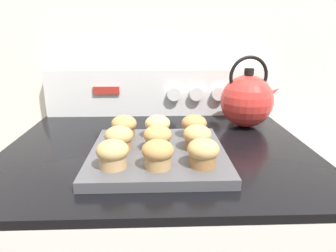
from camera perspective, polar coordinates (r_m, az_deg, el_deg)
The scene contains 13 objects.
wall_back at distance 1.09m, azimuth -2.18°, elevation 18.19°, with size 8.00×0.05×2.40m.
control_panel at distance 1.06m, azimuth -1.85°, elevation 6.49°, with size 0.77×0.07×0.16m.
muffin_pan at distance 0.70m, azimuth -1.75°, elevation -5.40°, with size 0.31×0.31×0.02m.
muffin_r0_c0 at distance 0.61m, azimuth -10.45°, elevation -5.20°, with size 0.07×0.07×0.06m.
muffin_r0_c1 at distance 0.60m, azimuth -1.88°, elevation -5.27°, with size 0.07×0.07×0.06m.
muffin_r0_c2 at distance 0.61m, azimuth 6.78°, elevation -5.01°, with size 0.07×0.07×0.06m.
muffin_r1_c0 at distance 0.69m, azimuth -9.25°, elevation -2.33°, with size 0.07×0.07×0.06m.
muffin_r1_c1 at distance 0.69m, azimuth -1.96°, elevation -2.24°, with size 0.07×0.07×0.06m.
muffin_r1_c2 at distance 0.70m, azimuth 5.62°, elevation -2.11°, with size 0.07×0.07×0.06m.
muffin_r2_c0 at distance 0.78m, azimuth -8.33°, elevation -0.05°, with size 0.07×0.07×0.06m.
muffin_r2_c1 at distance 0.77m, azimuth -1.67°, elevation 0.01°, with size 0.07×0.07×0.06m.
muffin_r2_c2 at distance 0.78m, azimuth 5.02°, elevation 0.07°, with size 0.07×0.07×0.06m.
tea_kettle at distance 0.95m, azimuth 14.89°, elevation 4.81°, with size 0.20×0.16×0.22m.
Camera 1 is at (-0.00, -0.39, 1.19)m, focal length 32.00 mm.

